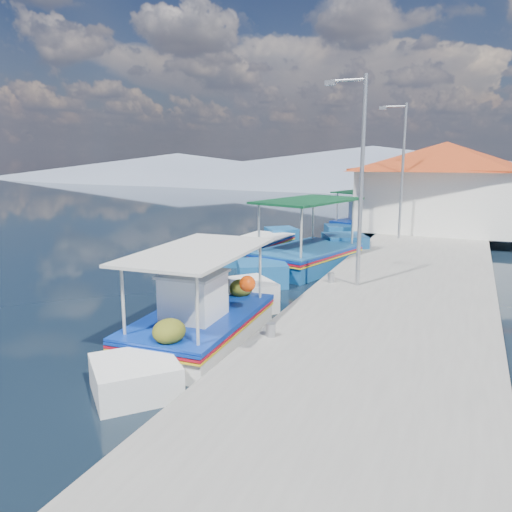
% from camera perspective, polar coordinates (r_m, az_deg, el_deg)
% --- Properties ---
extents(ground, '(160.00, 160.00, 0.00)m').
position_cam_1_polar(ground, '(15.25, -7.55, -5.12)').
color(ground, black).
rests_on(ground, ground).
extents(quay, '(5.00, 44.00, 0.50)m').
position_cam_1_polar(quay, '(19.05, 17.69, -1.41)').
color(quay, gray).
rests_on(quay, ground).
extents(bollards, '(0.20, 17.20, 0.30)m').
position_cam_1_polar(bollards, '(18.54, 11.07, -0.15)').
color(bollards, '#A5A8AD').
rests_on(bollards, quay).
extents(main_caique, '(2.39, 7.51, 2.48)m').
position_cam_1_polar(main_caique, '(11.91, -6.14, -7.54)').
color(main_caique, white).
rests_on(main_caique, ground).
extents(caique_green_canopy, '(3.75, 7.60, 2.96)m').
position_cam_1_polar(caique_green_canopy, '(19.25, 5.82, -0.19)').
color(caique_green_canopy, '#195896').
rests_on(caique_green_canopy, ground).
extents(caique_blue_hull, '(2.17, 6.33, 1.13)m').
position_cam_1_polar(caique_blue_hull, '(21.94, 0.43, 0.98)').
color(caique_blue_hull, '#195896').
rests_on(caique_blue_hull, ground).
extents(caique_far, '(3.74, 6.86, 2.56)m').
position_cam_1_polar(caique_far, '(28.74, 12.34, 3.60)').
color(caique_far, '#195896').
rests_on(caique_far, ground).
extents(harbor_building, '(10.49, 10.49, 4.40)m').
position_cam_1_polar(harbor_building, '(27.60, 20.54, 7.62)').
color(harbor_building, white).
rests_on(harbor_building, quay).
extents(lamp_post_near, '(1.21, 0.14, 6.00)m').
position_cam_1_polar(lamp_post_near, '(14.84, 11.56, 9.40)').
color(lamp_post_near, '#A5A8AD').
rests_on(lamp_post_near, quay).
extents(lamp_post_far, '(1.21, 0.14, 6.00)m').
position_cam_1_polar(lamp_post_far, '(23.72, 16.08, 9.96)').
color(lamp_post_far, '#A5A8AD').
rests_on(lamp_post_far, quay).
extents(mountain_ridge, '(171.40, 96.00, 5.50)m').
position_cam_1_polar(mountain_ridge, '(68.57, 22.59, 8.86)').
color(mountain_ridge, gray).
rests_on(mountain_ridge, ground).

